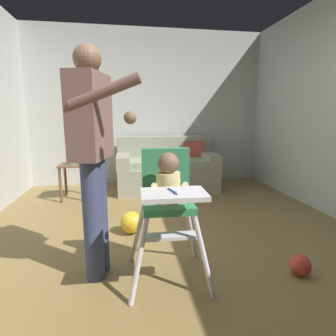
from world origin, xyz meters
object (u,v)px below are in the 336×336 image
toy_ball_second (300,265)px  side_table (75,173)px  sippy_cup (71,161)px  high_chair (168,191)px  toy_ball (131,223)px  wall_clock (89,72)px  adult_standing (93,152)px  couch (167,169)px

toy_ball_second → side_table: size_ratio=0.31×
toy_ball_second → sippy_cup: 3.16m
side_table → high_chair: bearing=-64.6°
toy_ball → wall_clock: bearing=105.1°
high_chair → toy_ball_second: bearing=84.6°
toy_ball_second → side_table: 3.11m
high_chair → sippy_cup: (-1.08, 2.18, -0.11)m
adult_standing → toy_ball: 1.13m
high_chair → adult_standing: 0.61m
adult_standing → wall_clock: 3.07m
adult_standing → couch: bearing=83.9°
toy_ball → side_table: size_ratio=0.44×
adult_standing → toy_ball: adult_standing is taller
sippy_cup → side_table: bearing=-0.0°
high_chair → wall_clock: bearing=-162.3°
adult_standing → wall_clock: (-0.32, 2.89, 0.97)m
wall_clock → side_table: bearing=-102.8°
high_chair → adult_standing: adult_standing is taller
adult_standing → wall_clock: bearing=110.9°
high_chair → toy_ball_second: (1.02, -0.13, -0.60)m
couch → sippy_cup: bearing=-76.0°
couch → side_table: size_ratio=3.12×
couch → wall_clock: bearing=-111.2°
couch → high_chair: 2.60m
couch → toy_ball_second: size_ratio=9.95×
couch → toy_ball: couch is taller
couch → sippy_cup: (-1.47, -0.37, 0.24)m
couch → high_chair: high_chair is taller
adult_standing → sippy_cup: adult_standing is taller
wall_clock → sippy_cup: bearing=-105.5°
adult_standing → sippy_cup: (-0.56, 2.05, -0.39)m
couch → wall_clock: size_ratio=5.43×
high_chair → toy_ball: (-0.26, 0.84, -0.57)m
side_table → sippy_cup: sippy_cup is taller
couch → adult_standing: bearing=-20.6°
adult_standing → toy_ball_second: (1.54, -0.27, -0.88)m
adult_standing → toy_ball: size_ratio=7.33×
toy_ball_second → sippy_cup: sippy_cup is taller
sippy_cup → couch: bearing=14.0°
adult_standing → side_table: (-0.51, 2.05, -0.58)m
toy_ball → wall_clock: 2.90m
toy_ball_second → wall_clock: wall_clock is taller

